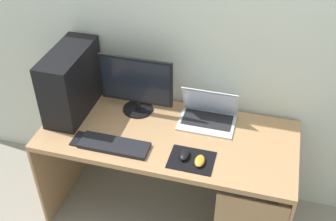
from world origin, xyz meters
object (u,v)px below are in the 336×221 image
(laptop, at_px, (208,115))
(mouse_right, at_px, (200,161))
(mouse_left, at_px, (184,155))
(cell_phone, at_px, (79,139))
(pc_tower, at_px, (71,82))
(keyboard, at_px, (114,145))
(monitor, at_px, (136,85))

(laptop, bearing_deg, mouse_right, -85.48)
(mouse_left, xyz_separation_m, cell_phone, (-0.65, -0.02, -0.02))
(pc_tower, distance_m, keyboard, 0.52)
(keyboard, relative_size, mouse_left, 4.38)
(mouse_left, bearing_deg, mouse_right, -14.74)
(keyboard, bearing_deg, cell_phone, 179.12)
(laptop, relative_size, mouse_left, 3.69)
(pc_tower, xyz_separation_m, keyboard, (0.38, -0.28, -0.20))
(keyboard, distance_m, cell_phone, 0.23)
(monitor, xyz_separation_m, laptop, (0.47, 0.02, -0.15))
(keyboard, bearing_deg, mouse_left, 2.71)
(keyboard, relative_size, mouse_right, 4.38)
(monitor, xyz_separation_m, mouse_left, (0.40, -0.35, -0.18))
(pc_tower, distance_m, monitor, 0.41)
(pc_tower, xyz_separation_m, cell_phone, (0.15, -0.28, -0.21))
(pc_tower, height_order, cell_phone, pc_tower)
(monitor, distance_m, keyboard, 0.42)
(keyboard, xyz_separation_m, cell_phone, (-0.23, 0.00, -0.01))
(mouse_right, height_order, cell_phone, mouse_right)
(laptop, bearing_deg, pc_tower, -172.90)
(keyboard, relative_size, cell_phone, 3.23)
(keyboard, bearing_deg, monitor, 87.09)
(pc_tower, height_order, laptop, pc_tower)
(laptop, relative_size, cell_phone, 2.73)
(cell_phone, bearing_deg, keyboard, -0.88)
(mouse_right, bearing_deg, monitor, 142.70)
(pc_tower, height_order, monitor, pc_tower)
(laptop, xyz_separation_m, mouse_right, (0.03, -0.40, -0.02))
(monitor, xyz_separation_m, cell_phone, (-0.25, -0.37, -0.20))
(mouse_right, bearing_deg, cell_phone, 179.34)
(monitor, relative_size, cell_phone, 3.67)
(mouse_left, height_order, cell_phone, mouse_left)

